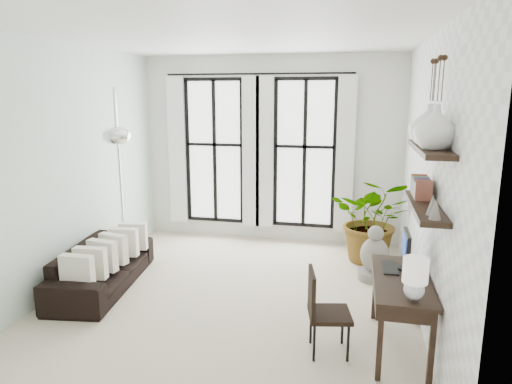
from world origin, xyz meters
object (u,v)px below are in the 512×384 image
(desk, at_px, (402,285))
(buddha, at_px, (374,257))
(plant, at_px, (373,220))
(arc_lamp, at_px, (117,136))
(sofa, at_px, (103,266))
(desk_chair, at_px, (322,307))

(desk, xyz_separation_m, buddha, (-0.18, 1.83, -0.39))
(plant, relative_size, desk, 1.03)
(plant, height_order, arc_lamp, arc_lamp)
(sofa, bearing_deg, desk, -109.22)
(sofa, bearing_deg, arc_lamp, -21.33)
(desk, bearing_deg, arc_lamp, 161.53)
(sofa, xyz_separation_m, desk, (3.75, -0.80, 0.43))
(desk, bearing_deg, buddha, 95.57)
(desk, relative_size, buddha, 1.66)
(desk, height_order, desk_chair, desk)
(sofa, distance_m, desk_chair, 3.15)
(desk_chair, xyz_separation_m, buddha, (0.58, 2.01, -0.16))
(plant, height_order, desk, plant)
(desk_chair, xyz_separation_m, arc_lamp, (-2.88, 1.40, 1.50))
(plant, bearing_deg, buddha, -88.93)
(desk_chair, distance_m, arc_lamp, 3.54)
(arc_lamp, relative_size, buddha, 3.38)
(sofa, height_order, desk_chair, desk_chair)
(sofa, xyz_separation_m, arc_lamp, (0.10, 0.41, 1.71))
(plant, height_order, desk_chair, plant)
(desk_chair, relative_size, buddha, 1.10)
(sofa, bearing_deg, desk_chair, -115.36)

